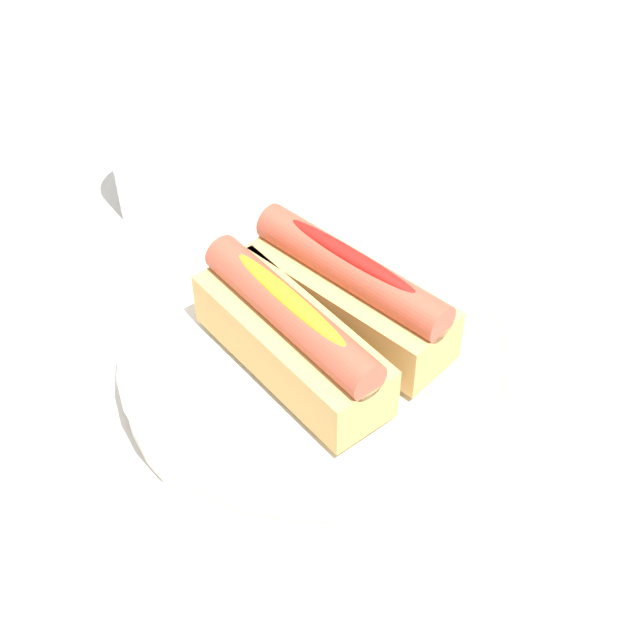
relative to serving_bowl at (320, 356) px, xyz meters
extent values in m
plane|color=beige|center=(-0.01, 0.01, -0.02)|extent=(2.40, 2.40, 0.00)
cylinder|color=silver|center=(0.00, 0.00, 0.00)|extent=(0.27, 0.27, 0.03)
torus|color=silver|center=(0.00, 0.00, 0.01)|extent=(0.27, 0.27, 0.01)
cube|color=tan|center=(0.00, -0.03, 0.04)|extent=(0.16, 0.08, 0.04)
cylinder|color=#B24C38|center=(0.00, -0.03, 0.06)|extent=(0.15, 0.06, 0.03)
ellipsoid|color=red|center=(0.00, -0.03, 0.08)|extent=(0.11, 0.04, 0.01)
cube|color=tan|center=(0.00, 0.03, 0.04)|extent=(0.15, 0.06, 0.04)
cylinder|color=#B24C38|center=(0.00, 0.03, 0.06)|extent=(0.15, 0.04, 0.03)
ellipsoid|color=gold|center=(0.00, 0.03, 0.08)|extent=(0.11, 0.02, 0.01)
cylinder|color=white|center=(0.23, 0.00, 0.03)|extent=(0.07, 0.07, 0.09)
cylinder|color=silver|center=(0.23, 0.00, 0.01)|extent=(0.06, 0.06, 0.06)
camera|label=1|loc=(-0.36, 0.25, 0.48)|focal=53.18mm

